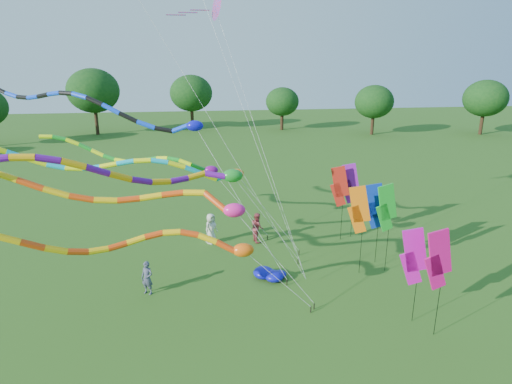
{
  "coord_description": "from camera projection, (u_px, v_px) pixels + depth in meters",
  "views": [
    {
      "loc": [
        -2.55,
        -13.92,
        10.37
      ],
      "look_at": [
        0.06,
        3.99,
        4.8
      ],
      "focal_mm": 30.0,
      "sensor_mm": 36.0,
      "label": 1
    }
  ],
  "objects": [
    {
      "name": "ground",
      "position": [
        269.0,
        340.0,
        16.57
      ],
      "size": [
        160.0,
        160.0,
        0.0
      ],
      "primitive_type": "plane",
      "color": "#255316",
      "rests_on": "ground"
    },
    {
      "name": "tree_ring",
      "position": [
        323.0,
        216.0,
        14.1
      ],
      "size": [
        115.32,
        114.35,
        9.67
      ],
      "color": "#382314",
      "rests_on": "ground"
    },
    {
      "name": "tube_kite_red",
      "position": [
        149.0,
        244.0,
        15.99
      ],
      "size": [
        12.47,
        1.76,
        5.75
      ],
      "rotation": [
        0.0,
        0.0,
        0.07
      ],
      "color": "black",
      "rests_on": "ground"
    },
    {
      "name": "tube_kite_orange",
      "position": [
        114.0,
        193.0,
        16.99
      ],
      "size": [
        15.71,
        2.1,
        7.4
      ],
      "rotation": [
        0.0,
        0.0,
        -0.14
      ],
      "color": "black",
      "rests_on": "ground"
    },
    {
      "name": "tube_kite_purple",
      "position": [
        132.0,
        172.0,
        17.83
      ],
      "size": [
        15.1,
        4.1,
        7.71
      ],
      "rotation": [
        0.0,
        0.0,
        0.27
      ],
      "color": "black",
      "rests_on": "ground"
    },
    {
      "name": "tube_kite_blue",
      "position": [
        107.0,
        110.0,
        20.33
      ],
      "size": [
        14.21,
        6.73,
        9.67
      ],
      "rotation": [
        0.0,
        0.0,
        -0.4
      ],
      "color": "black",
      "rests_on": "ground"
    },
    {
      "name": "tube_kite_cyan",
      "position": [
        151.0,
        168.0,
        20.01
      ],
      "size": [
        14.09,
        1.81,
        7.49
      ],
      "rotation": [
        0.0,
        0.0,
        0.15
      ],
      "color": "black",
      "rests_on": "ground"
    },
    {
      "name": "tube_kite_green",
      "position": [
        149.0,
        159.0,
        24.83
      ],
      "size": [
        12.78,
        2.79,
        6.83
      ],
      "rotation": [
        0.0,
        0.0,
        -0.2
      ],
      "color": "black",
      "rests_on": "ground"
    },
    {
      "name": "delta_kite_high_c",
      "position": [
        215.0,
        7.0,
        19.94
      ],
      "size": [
        6.11,
        4.5,
        13.72
      ],
      "rotation": [
        0.0,
        0.0,
        0.28
      ],
      "color": "black",
      "rests_on": "ground"
    },
    {
      "name": "banner_pole_red",
      "position": [
        339.0,
        187.0,
        24.99
      ],
      "size": [
        1.15,
        0.31,
        4.59
      ],
      "rotation": [
        0.0,
        0.0,
        -0.2
      ],
      "color": "black",
      "rests_on": "ground"
    },
    {
      "name": "banner_pole_violet",
      "position": [
        350.0,
        184.0,
        25.37
      ],
      "size": [
        1.14,
        0.37,
        4.65
      ],
      "rotation": [
        0.0,
        0.0,
        -0.26
      ],
      "color": "black",
      "rests_on": "ground"
    },
    {
      "name": "banner_pole_magenta_b",
      "position": [
        438.0,
        260.0,
        15.91
      ],
      "size": [
        1.16,
        0.1,
        4.53
      ],
      "rotation": [
        0.0,
        0.0,
        0.01
      ],
      "color": "black",
      "rests_on": "ground"
    },
    {
      "name": "banner_pole_blue_b",
      "position": [
        375.0,
        206.0,
        22.1
      ],
      "size": [
        1.14,
        0.41,
        4.43
      ],
      "rotation": [
        0.0,
        0.0,
        -0.29
      ],
      "color": "black",
      "rests_on": "ground"
    },
    {
      "name": "banner_pole_magenta_a",
      "position": [
        413.0,
        257.0,
        16.97
      ],
      "size": [
        1.15,
        0.31,
        4.17
      ],
      "rotation": [
        0.0,
        0.0,
        -0.2
      ],
      "color": "black",
      "rests_on": "ground"
    },
    {
      "name": "banner_pole_orange",
      "position": [
        359.0,
        210.0,
        20.89
      ],
      "size": [
        1.12,
        0.48,
        4.65
      ],
      "rotation": [
        0.0,
        0.0,
        -0.35
      ],
      "color": "black",
      "rests_on": "ground"
    },
    {
      "name": "banner_pole_green",
      "position": [
        386.0,
        208.0,
        21.0
      ],
      "size": [
        1.16,
        0.18,
        4.7
      ],
      "rotation": [
        0.0,
        0.0,
        0.08
      ],
      "color": "black",
      "rests_on": "ground"
    },
    {
      "name": "blue_nylon_heap",
      "position": [
        265.0,
        273.0,
        21.22
      ],
      "size": [
        1.56,
        1.95,
        0.58
      ],
      "color": "#0D0FB1",
      "rests_on": "ground"
    },
    {
      "name": "person_a",
      "position": [
        211.0,
        228.0,
        25.15
      ],
      "size": [
        1.05,
        1.04,
        1.84
      ],
      "primitive_type": "imported",
      "rotation": [
        0.0,
        0.0,
        0.75
      ],
      "color": "beige",
      "rests_on": "ground"
    },
    {
      "name": "person_b",
      "position": [
        147.0,
        278.0,
        19.66
      ],
      "size": [
        0.7,
        0.62,
        1.61
      ],
      "primitive_type": "imported",
      "rotation": [
        0.0,
        0.0,
        -0.5
      ],
      "color": "#40445A",
      "rests_on": "ground"
    },
    {
      "name": "person_c",
      "position": [
        257.0,
        227.0,
        25.39
      ],
      "size": [
        0.82,
        0.97,
        1.79
      ],
      "primitive_type": "imported",
      "rotation": [
        0.0,
        0.0,
        1.74
      ],
      "color": "#9B383F",
      "rests_on": "ground"
    }
  ]
}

